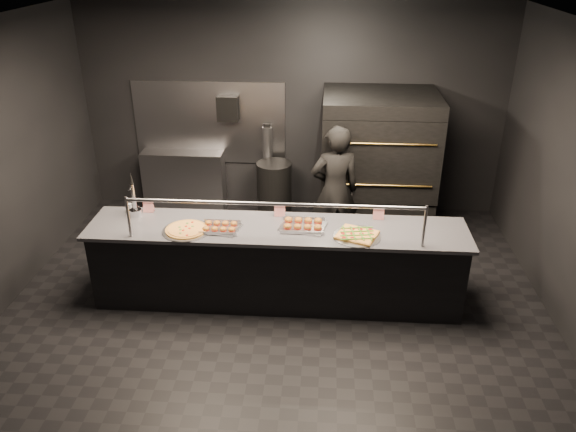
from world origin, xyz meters
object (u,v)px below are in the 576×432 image
object	(u,v)px
prep_shelf	(185,180)
fire_extinguisher	(267,142)
round_pizza	(186,230)
slider_tray_b	(303,225)
beer_tap	(134,204)
slider_tray_a	(220,227)
pizza_oven	(377,163)
towel_dispenser	(228,108)
service_counter	(277,264)
trash_bin	(274,190)
square_pizza	(357,235)
worker	(335,191)

from	to	relation	value
prep_shelf	fire_extinguisher	world-z (taller)	fire_extinguisher
round_pizza	prep_shelf	bearing A→B (deg)	104.74
round_pizza	slider_tray_b	world-z (taller)	slider_tray_b
beer_tap	slider_tray_a	distance (m)	1.04
beer_tap	slider_tray_b	distance (m)	1.89
pizza_oven	round_pizza	world-z (taller)	pizza_oven
towel_dispenser	slider_tray_b	size ratio (longest dim) A/B	0.65
beer_tap	slider_tray_b	world-z (taller)	beer_tap
service_counter	slider_tray_b	distance (m)	0.56
round_pizza	slider_tray_b	distance (m)	1.24
towel_dispenser	slider_tray_a	distance (m)	2.56
prep_shelf	trash_bin	size ratio (longest dim) A/B	1.43
pizza_oven	beer_tap	xyz separation A→B (m)	(-2.80, -1.73, 0.10)
prep_shelf	towel_dispenser	bearing A→B (deg)	5.71
fire_extinguisher	slider_tray_a	bearing A→B (deg)	-95.75
towel_dispenser	trash_bin	xyz separation A→B (m)	(0.67, -0.28, -1.13)
slider_tray_a	slider_tray_b	bearing A→B (deg)	7.25
service_counter	fire_extinguisher	world-z (taller)	service_counter
slider_tray_a	trash_bin	bearing A→B (deg)	80.38
fire_extinguisher	round_pizza	world-z (taller)	fire_extinguisher
fire_extinguisher	square_pizza	size ratio (longest dim) A/B	1.02
pizza_oven	towel_dispenser	world-z (taller)	pizza_oven
fire_extinguisher	worker	world-z (taller)	worker
worker	pizza_oven	bearing A→B (deg)	-141.76
service_counter	round_pizza	size ratio (longest dim) A/B	8.07
pizza_oven	slider_tray_a	distance (m)	2.68
beer_tap	towel_dispenser	bearing A→B (deg)	72.47
slider_tray_a	square_pizza	bearing A→B (deg)	-2.65
prep_shelf	slider_tray_a	xyz separation A→B (m)	(1.00, -2.40, 0.49)
prep_shelf	towel_dispenser	distance (m)	1.31
service_counter	slider_tray_a	size ratio (longest dim) A/B	9.00
beer_tap	slider_tray_b	size ratio (longest dim) A/B	0.97
prep_shelf	slider_tray_a	size ratio (longest dim) A/B	2.63
service_counter	fire_extinguisher	distance (m)	2.50
pizza_oven	beer_tap	size ratio (longest dim) A/B	3.70
pizza_oven	fire_extinguisher	size ratio (longest dim) A/B	3.78
pizza_oven	slider_tray_b	world-z (taller)	pizza_oven
square_pizza	worker	bearing A→B (deg)	99.46
beer_tap	trash_bin	world-z (taller)	beer_tap
towel_dispenser	pizza_oven	bearing A→B (deg)	-13.14
beer_tap	round_pizza	size ratio (longest dim) A/B	1.02
fire_extinguisher	slider_tray_b	world-z (taller)	fire_extinguisher
fire_extinguisher	slider_tray_b	distance (m)	2.46
slider_tray_a	prep_shelf	bearing A→B (deg)	112.59
service_counter	worker	size ratio (longest dim) A/B	2.41
beer_tap	square_pizza	xyz separation A→B (m)	(2.45, -0.32, -0.13)
prep_shelf	worker	distance (m)	2.53
service_counter	prep_shelf	size ratio (longest dim) A/B	3.42
fire_extinguisher	slider_tray_b	xyz separation A→B (m)	(0.63, -2.37, -0.11)
fire_extinguisher	worker	distance (m)	1.57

